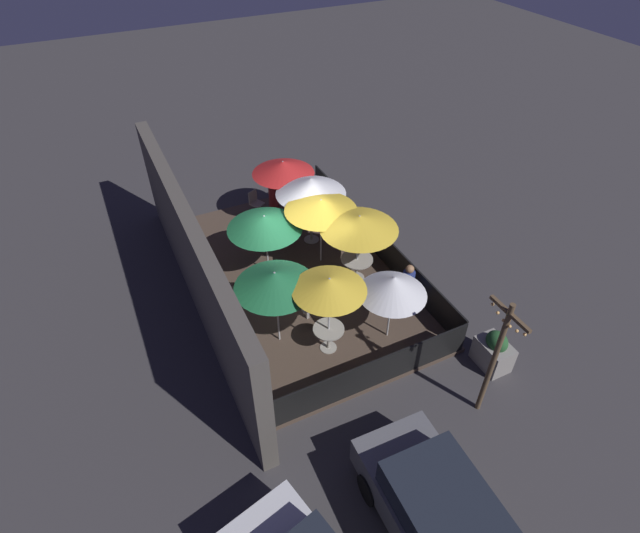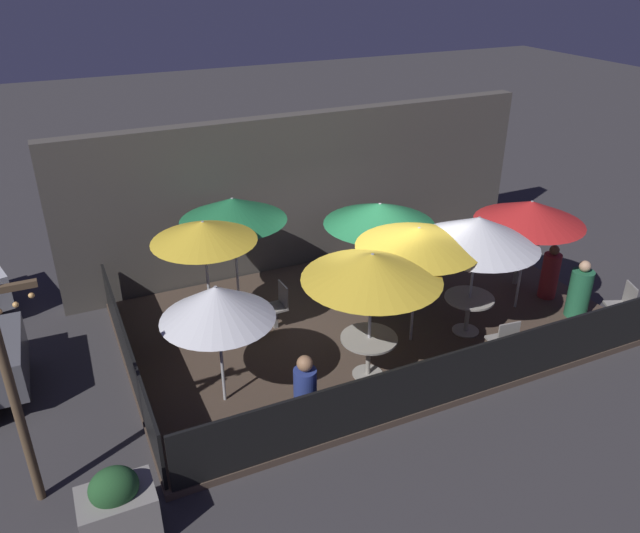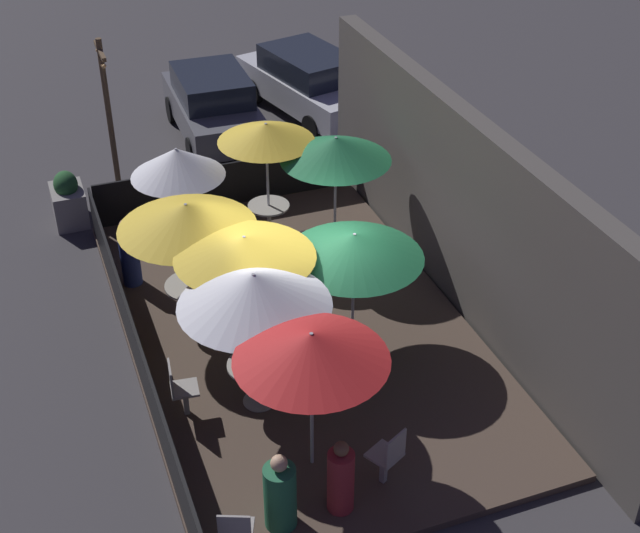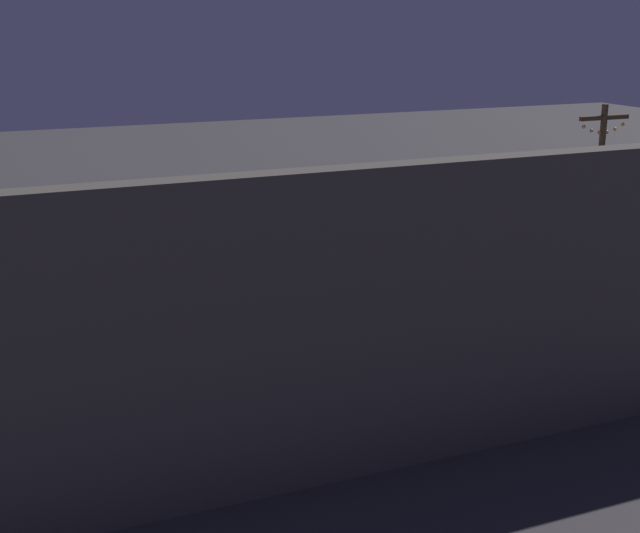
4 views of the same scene
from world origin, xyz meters
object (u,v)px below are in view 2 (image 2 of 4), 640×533
patio_umbrella_7 (217,303)px  planter_box (118,509)px  patio_chair_1 (519,260)px  dining_table_1 (211,317)px  dining_table_2 (369,345)px  patio_umbrella_4 (418,237)px  patio_umbrella_1 (203,231)px  patio_umbrella_3 (531,212)px  patio_umbrella_0 (478,231)px  dining_table_0 (469,304)px  patio_umbrella_2 (372,267)px  patron_1 (579,292)px  patron_0 (305,397)px  patio_umbrella_5 (379,214)px  patio_chair_2 (278,305)px  light_post (9,382)px  patio_umbrella_6 (233,209)px  patron_2 (550,274)px  patio_chair_3 (622,305)px

patio_umbrella_7 → planter_box: 3.06m
patio_chair_1 → planter_box: (-8.83, -3.09, -0.15)m
dining_table_1 → dining_table_2: bearing=-43.3°
patio_umbrella_4 → dining_table_2: bearing=-154.2°
dining_table_2 → patio_umbrella_1: bearing=136.7°
patio_umbrella_3 → patio_umbrella_7: 6.21m
patio_umbrella_0 → patio_umbrella_1: size_ratio=0.96×
patio_umbrella_0 → dining_table_2: patio_umbrella_0 is taller
dining_table_0 → patio_umbrella_0: bearing=-90.0°
patio_umbrella_0 → dining_table_2: bearing=-170.1°
dining_table_2 → planter_box: planter_box is taller
patio_umbrella_1 → patio_umbrella_2: patio_umbrella_1 is taller
patio_umbrella_2 → patio_umbrella_4: 1.37m
dining_table_1 → patio_umbrella_2: bearing=-43.3°
patio_umbrella_4 → patio_chair_1: (3.29, 0.95, -1.55)m
patio_umbrella_3 → patron_1: patio_umbrella_3 is taller
patron_0 → patio_umbrella_5: bearing=-117.1°
dining_table_0 → dining_table_2: dining_table_2 is taller
patio_umbrella_1 → patio_umbrella_3: 6.05m
patio_chair_2 → dining_table_0: bearing=150.9°
light_post → patio_umbrella_1: bearing=38.0°
patio_chair_1 → patio_umbrella_6: bearing=-42.0°
patio_chair_1 → planter_box: bearing=-8.2°
dining_table_0 → patron_0: patron_0 is taller
patio_umbrella_3 → patio_umbrella_5: patio_umbrella_3 is taller
patio_umbrella_0 → patron_1: patio_umbrella_0 is taller
patio_umbrella_4 → patron_2: patio_umbrella_4 is taller
patio_umbrella_0 → planter_box: 7.13m
patio_umbrella_0 → dining_table_2: size_ratio=2.46×
patio_umbrella_7 → light_post: (-2.81, -0.79, 0.01)m
patio_umbrella_4 → patio_umbrella_5: (0.21, 1.69, -0.22)m
patio_umbrella_3 → patio_chair_3: patio_umbrella_3 is taller
patio_umbrella_5 → patio_umbrella_1: bearing=-175.4°
light_post → patio_chair_1: bearing=11.4°
patio_umbrella_4 → light_post: 6.53m
patron_0 → light_post: bearing=10.7°
patio_umbrella_0 → dining_table_0: bearing=90.0°
patio_umbrella_4 → patio_chair_2: patio_umbrella_4 is taller
patio_umbrella_0 → dining_table_0: size_ratio=2.55×
patio_umbrella_3 → patron_0: size_ratio=1.73×
light_post → patio_umbrella_3: bearing=7.2°
patio_umbrella_3 → dining_table_2: 4.13m
patio_chair_2 → patron_0: patron_0 is taller
patio_umbrella_3 → patio_chair_1: patio_umbrella_3 is taller
patio_umbrella_3 → patio_umbrella_2: bearing=-169.2°
patio_umbrella_0 → light_post: size_ratio=0.68×
patron_2 → light_post: size_ratio=0.34×
patio_umbrella_1 → patron_2: bearing=-10.0°
patio_umbrella_0 → patio_umbrella_6: patio_umbrella_6 is taller
patio_chair_2 → patron_0: (-0.67, -2.84, 0.12)m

